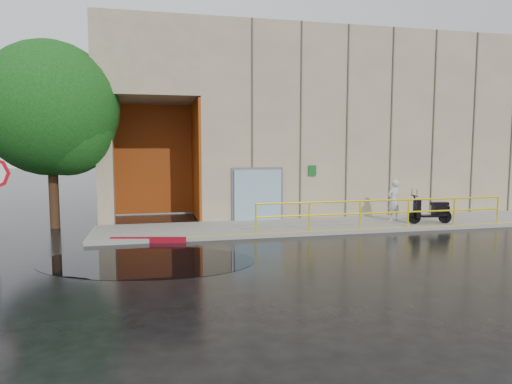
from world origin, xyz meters
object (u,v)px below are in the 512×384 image
Objects in this scene: scooter at (431,204)px; tree_near at (54,114)px; red_curb at (148,240)px; person at (394,200)px.

tree_near reaches higher than scooter.
person is at bearing 8.60° from red_curb.
tree_near reaches higher than red_curb.
scooter is 0.25× the size of tree_near.
person is 0.68× the size of red_curb.
person is 13.33m from tree_near.
tree_near is at bearing 174.82° from scooter.
person is 0.24× the size of tree_near.
red_curb is at bearing -11.40° from person.
scooter reaches higher than red_curb.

